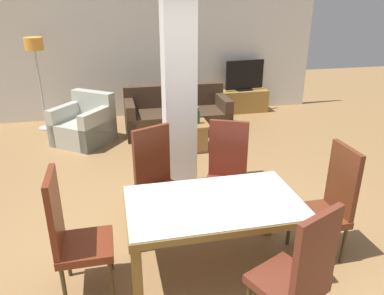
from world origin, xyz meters
TOP-DOWN VIEW (x-y plane):
  - ground_plane at (0.00, 0.00)m, footprint 18.00×18.00m
  - back_wall at (0.00, 5.09)m, footprint 7.20×0.09m
  - divider_pillar at (-0.00, 1.64)m, footprint 0.38×0.36m
  - dining_table at (0.00, 0.00)m, footprint 1.56×0.92m
  - dining_chair_far_right at (0.39, 0.86)m, footprint 0.61×0.61m
  - dining_chair_near_right at (0.39, -0.86)m, footprint 0.61×0.61m
  - dining_chair_head_left at (-1.22, 0.00)m, footprint 0.46×0.46m
  - dining_chair_head_right at (1.15, 0.00)m, footprint 0.46×0.46m
  - dining_chair_far_left at (-0.39, 0.84)m, footprint 0.61×0.61m
  - sofa at (0.36, 3.85)m, footprint 1.91×0.86m
  - armchair at (-1.31, 3.67)m, footprint 1.16×1.17m
  - coffee_table at (0.42, 2.93)m, footprint 0.58×0.52m
  - bottle at (0.54, 2.91)m, footprint 0.07×0.07m
  - tv_stand at (2.02, 4.81)m, footprint 1.03×0.40m
  - tv_screen at (2.02, 4.81)m, footprint 0.86×0.24m
  - floor_lamp at (-2.09, 4.57)m, footprint 0.33×0.33m

SIDE VIEW (x-z plane):
  - ground_plane at x=0.00m, z-range 0.00..0.00m
  - coffee_table at x=0.42m, z-range 0.01..0.46m
  - tv_stand at x=2.02m, z-range 0.00..0.48m
  - sofa at x=0.36m, z-range -0.13..0.71m
  - armchair at x=-1.31m, z-range -0.13..0.71m
  - bottle at x=0.54m, z-range 0.42..0.71m
  - dining_table at x=0.00m, z-range 0.22..0.95m
  - dining_chair_far_right at x=0.39m, z-range 0.02..1.16m
  - dining_chair_near_right at x=0.39m, z-range 0.02..1.16m
  - dining_chair_head_left at x=-1.22m, z-range 0.02..1.16m
  - dining_chair_head_right at x=1.15m, z-range 0.02..1.16m
  - dining_chair_far_left at x=-0.39m, z-range 0.02..1.16m
  - tv_screen at x=2.02m, z-range 0.47..1.12m
  - divider_pillar at x=0.00m, z-range 0.00..2.70m
  - back_wall at x=0.00m, z-range 0.00..2.70m
  - floor_lamp at x=-2.09m, z-range 0.58..2.30m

